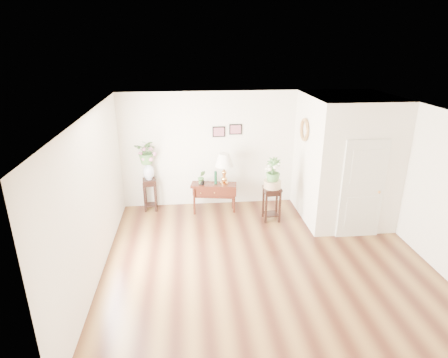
{
  "coord_description": "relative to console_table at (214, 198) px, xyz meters",
  "views": [
    {
      "loc": [
        -1.38,
        -5.92,
        3.94
      ],
      "look_at": [
        -0.67,
        1.3,
        1.19
      ],
      "focal_mm": 30.0,
      "sensor_mm": 36.0,
      "label": 1
    }
  ],
  "objects": [
    {
      "name": "wall_back",
      "position": [
        0.81,
        0.49,
        1.04
      ],
      "size": [
        6.0,
        0.02,
        2.8
      ],
      "primitive_type": "cube",
      "color": "white",
      "rests_on": "ground"
    },
    {
      "name": "art_print_left",
      "position": [
        0.16,
        0.47,
        1.49
      ],
      "size": [
        0.3,
        0.02,
        0.25
      ],
      "primitive_type": "cube",
      "color": "black",
      "rests_on": "wall_back"
    },
    {
      "name": "art_print_right",
      "position": [
        0.56,
        0.47,
        1.54
      ],
      "size": [
        0.3,
        0.02,
        0.25
      ],
      "primitive_type": "cube",
      "color": "black",
      "rests_on": "wall_back"
    },
    {
      "name": "ceiling",
      "position": [
        0.81,
        -2.26,
        2.44
      ],
      "size": [
        6.0,
        5.5,
        0.02
      ],
      "primitive_type": "cube",
      "color": "white",
      "rests_on": "ground"
    },
    {
      "name": "wall_ornament",
      "position": [
        1.97,
        -0.36,
        1.69
      ],
      "size": [
        0.07,
        0.51,
        0.51
      ],
      "primitive_type": "torus",
      "rotation": [
        0.0,
        1.57,
        0.0
      ],
      "color": "#B17E42",
      "rests_on": "partition"
    },
    {
      "name": "plant_stand_a",
      "position": [
        -1.52,
        0.25,
        0.04
      ],
      "size": [
        0.34,
        0.34,
        0.79
      ],
      "primitive_type": "cube",
      "rotation": [
        0.0,
        0.0,
        0.11
      ],
      "color": "black",
      "rests_on": "floor"
    },
    {
      "name": "plant_stand_b",
      "position": [
        1.27,
        -0.56,
        0.04
      ],
      "size": [
        0.4,
        0.4,
        0.79
      ],
      "primitive_type": "cube",
      "rotation": [
        0.0,
        0.0,
        0.08
      ],
      "color": "black",
      "rests_on": "floor"
    },
    {
      "name": "potted_plant",
      "position": [
        -0.28,
        0.0,
        0.52
      ],
      "size": [
        0.19,
        0.15,
        0.33
      ],
      "primitive_type": "imported",
      "rotation": [
        0.0,
        0.0,
        0.02
      ],
      "color": "#47793B",
      "rests_on": "console_table"
    },
    {
      "name": "wall_front",
      "position": [
        0.81,
        -5.01,
        1.04
      ],
      "size": [
        6.0,
        0.02,
        2.8
      ],
      "primitive_type": "cube",
      "color": "white",
      "rests_on": "ground"
    },
    {
      "name": "ceramic_bowl",
      "position": [
        1.27,
        -0.56,
        0.52
      ],
      "size": [
        0.4,
        0.4,
        0.17
      ],
      "primitive_type": "cylinder",
      "rotation": [
        0.0,
        0.0,
        -0.02
      ],
      "color": "tan",
      "rests_on": "plant_stand_b"
    },
    {
      "name": "wall_left",
      "position": [
        -2.19,
        -2.26,
        1.04
      ],
      "size": [
        0.02,
        5.5,
        2.8
      ],
      "primitive_type": "cube",
      "color": "white",
      "rests_on": "ground"
    },
    {
      "name": "narcissus",
      "position": [
        1.27,
        -0.56,
        0.84
      ],
      "size": [
        0.39,
        0.39,
        0.57
      ],
      "primitive_type": "imported",
      "rotation": [
        0.0,
        0.0,
        -0.28
      ],
      "color": "#47793B",
      "rests_on": "ceramic_bowl"
    },
    {
      "name": "table_lamp",
      "position": [
        0.25,
        0.0,
        0.71
      ],
      "size": [
        0.5,
        0.5,
        0.74
      ],
      "primitive_type": "cube",
      "rotation": [
        0.0,
        0.0,
        0.2
      ],
      "color": "#DB9D53",
      "rests_on": "console_table"
    },
    {
      "name": "door",
      "position": [
        2.91,
        -1.49,
        0.69
      ],
      "size": [
        0.9,
        0.05,
        2.1
      ],
      "primitive_type": "cube",
      "color": "silver",
      "rests_on": "floor"
    },
    {
      "name": "console_table",
      "position": [
        0.0,
        0.0,
        0.0
      ],
      "size": [
        1.11,
        0.53,
        0.71
      ],
      "primitive_type": "cube",
      "rotation": [
        0.0,
        0.0,
        -0.17
      ],
      "color": "black",
      "rests_on": "floor"
    },
    {
      "name": "porcelain_vase",
      "position": [
        -1.52,
        0.25,
        0.66
      ],
      "size": [
        0.29,
        0.29,
        0.44
      ],
      "primitive_type": null,
      "rotation": [
        0.0,
        0.0,
        -0.17
      ],
      "color": "silver",
      "rests_on": "plant_stand_a"
    },
    {
      "name": "partition",
      "position": [
        2.91,
        -0.49,
        1.04
      ],
      "size": [
        1.8,
        1.95,
        2.8
      ],
      "primitive_type": "cube",
      "color": "white",
      "rests_on": "floor"
    },
    {
      "name": "wall_right",
      "position": [
        3.81,
        -2.26,
        1.04
      ],
      "size": [
        0.02,
        5.5,
        2.8
      ],
      "primitive_type": "cube",
      "color": "white",
      "rests_on": "ground"
    },
    {
      "name": "lily_arrangement",
      "position": [
        -1.52,
        0.25,
        1.13
      ],
      "size": [
        0.65,
        0.6,
        0.59
      ],
      "primitive_type": "imported",
      "rotation": [
        0.0,
        0.0,
        -0.3
      ],
      "color": "#47793B",
      "rests_on": "porcelain_vase"
    },
    {
      "name": "floor",
      "position": [
        0.81,
        -2.26,
        -0.36
      ],
      "size": [
        6.0,
        5.5,
        0.02
      ],
      "primitive_type": "cube",
      "color": "brown",
      "rests_on": "ground"
    },
    {
      "name": "green_vase",
      "position": [
        0.05,
        0.0,
        0.53
      ],
      "size": [
        0.08,
        0.08,
        0.32
      ],
      "primitive_type": "cylinder",
      "rotation": [
        0.0,
        0.0,
        -0.25
      ],
      "color": "#0D361F",
      "rests_on": "console_table"
    }
  ]
}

